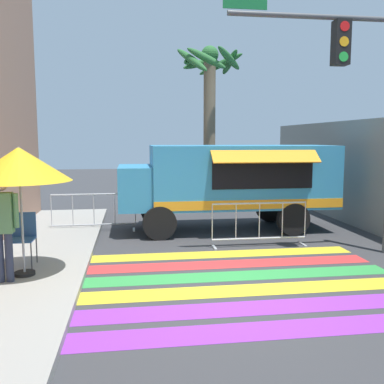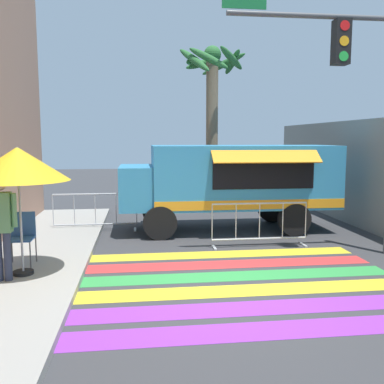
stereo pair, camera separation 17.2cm
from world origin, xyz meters
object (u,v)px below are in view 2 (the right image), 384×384
Objects in this scene: patio_umbrella at (18,164)px; palm_tree at (212,100)px; folding_chair at (21,233)px; food_truck at (226,179)px; barricade_side at (95,212)px; vendor_person at (1,221)px; barricade_front at (259,225)px; traffic_signal_pole at (363,83)px.

patio_umbrella is 8.64m from palm_tree.
folding_chair is 8.61m from palm_tree.
food_truck is 2.58× the size of patio_umbrella.
folding_chair is 3.62m from barricade_side.
vendor_person is 9.26m from palm_tree.
folding_chair is at bearing 73.01° from vendor_person.
vendor_person reaches higher than folding_chair.
palm_tree is at bearing 38.18° from barricade_side.
barricade_front is at bearing -29.12° from barricade_side.
food_truck is 5.94m from patio_umbrella.
patio_umbrella is (-4.49, -3.83, 0.65)m from food_truck.
traffic_signal_pole is 3.82m from barricade_front.
barricade_side is at bearing 175.50° from food_truck.
barricade_side is 5.84m from palm_tree.
food_truck reaches higher than barricade_side.
patio_umbrella is at bearing -123.23° from palm_tree.
vendor_person reaches higher than barricade_front.
barricade_side is at bearing 150.88° from barricade_front.
folding_chair is 0.44× the size of barricade_side.
barricade_front is (-1.88, 0.97, -3.18)m from traffic_signal_pole.
vendor_person is (-4.72, -4.15, -0.28)m from food_truck.
traffic_signal_pole is 7.55m from vendor_person.
palm_tree is (-2.14, 6.16, 0.18)m from traffic_signal_pole.
vendor_person is 0.78× the size of barricade_side.
food_truck is 3.28× the size of vendor_person.
traffic_signal_pole is at bearing -70.87° from palm_tree.
palm_tree reaches higher than patio_umbrella.
vendor_person is (-0.06, -0.98, 0.42)m from folding_chair.
palm_tree is at bearing 42.90° from vendor_person.
food_truck is 4.35m from traffic_signal_pole.
barricade_front is 0.40× the size of palm_tree.
traffic_signal_pole reaches higher than food_truck.
palm_tree reaches higher than barricade_front.
patio_umbrella is 4.49m from barricade_side.
patio_umbrella is 1.27× the size of vendor_person.
barricade_front is (0.40, -1.95, -0.91)m from food_truck.
vendor_person is (-0.23, -0.32, -0.94)m from patio_umbrella.
folding_chair is (-0.18, 0.67, -1.36)m from patio_umbrella.
palm_tree is at bearing 87.47° from food_truck.
barricade_front is at bearing 9.52° from vendor_person.
barricade_side is (-4.01, 2.23, -0.00)m from barricade_front.
barricade_front is (4.89, 1.88, -1.57)m from patio_umbrella.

